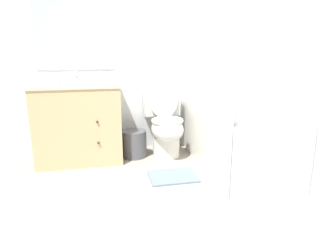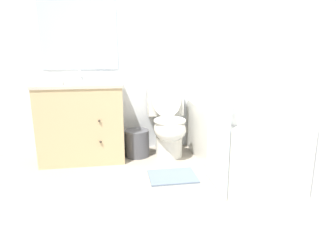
{
  "view_description": "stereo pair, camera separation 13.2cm",
  "coord_description": "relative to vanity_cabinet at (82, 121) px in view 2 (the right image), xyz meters",
  "views": [
    {
      "loc": [
        -0.48,
        -1.79,
        1.17
      ],
      "look_at": [
        0.09,
        0.75,
        0.5
      ],
      "focal_mm": 32.0,
      "sensor_mm": 36.0,
      "label": 1
    },
    {
      "loc": [
        -0.35,
        -1.81,
        1.17
      ],
      "look_at": [
        0.09,
        0.75,
        0.5
      ],
      "focal_mm": 32.0,
      "sensor_mm": 36.0,
      "label": 2
    }
  ],
  "objects": [
    {
      "name": "wall_right",
      "position": [
        1.91,
        -0.57,
        0.83
      ],
      "size": [
        0.05,
        2.68,
        2.5
      ],
      "color": "silver",
      "rests_on": "ground_plane"
    },
    {
      "name": "sink_faucet",
      "position": [
        -0.0,
        0.17,
        0.44
      ],
      "size": [
        0.14,
        0.12,
        0.12
      ],
      "color": "silver",
      "rests_on": "vanity_cabinet"
    },
    {
      "name": "wastebasket",
      "position": [
        0.57,
        -0.03,
        -0.27
      ],
      "size": [
        0.27,
        0.27,
        0.3
      ],
      "color": "#4C4C51",
      "rests_on": "ground_plane"
    },
    {
      "name": "vanity_cabinet",
      "position": [
        0.0,
        0.0,
        0.0
      ],
      "size": [
        0.88,
        0.57,
        0.83
      ],
      "color": "tan",
      "rests_on": "ground_plane"
    },
    {
      "name": "toilet",
      "position": [
        0.92,
        -0.05,
        -0.06
      ],
      "size": [
        0.4,
        0.62,
        0.83
      ],
      "color": "silver",
      "rests_on": "ground_plane"
    },
    {
      "name": "wall_back",
      "position": [
        0.72,
        0.29,
        0.83
      ],
      "size": [
        8.0,
        0.06,
        2.5
      ],
      "color": "silver",
      "rests_on": "ground_plane"
    },
    {
      "name": "bath_mat",
      "position": [
        0.86,
        -0.66,
        -0.41
      ],
      "size": [
        0.44,
        0.35,
        0.02
      ],
      "color": "slate",
      "rests_on": "ground_plane"
    },
    {
      "name": "shower_curtain",
      "position": [
        1.19,
        -0.92,
        0.57
      ],
      "size": [
        0.02,
        0.52,
        1.98
      ],
      "color": "silver",
      "rests_on": "ground_plane"
    },
    {
      "name": "bath_towel_folded",
      "position": [
        1.41,
        -0.96,
        0.21
      ],
      "size": [
        0.32,
        0.19,
        0.1
      ],
      "color": "white",
      "rests_on": "bathtub"
    },
    {
      "name": "bathtub",
      "position": [
        1.54,
        -0.49,
        -0.13
      ],
      "size": [
        0.67,
        1.53,
        0.58
      ],
      "color": "silver",
      "rests_on": "ground_plane"
    },
    {
      "name": "ground_plane",
      "position": [
        0.72,
        -1.41,
        -0.42
      ],
      "size": [
        14.0,
        14.0,
        0.0
      ],
      "primitive_type": "plane",
      "color": "gray"
    },
    {
      "name": "tissue_box",
      "position": [
        0.24,
        0.12,
        0.44
      ],
      "size": [
        0.13,
        0.15,
        0.1
      ],
      "color": "silver",
      "rests_on": "vanity_cabinet"
    },
    {
      "name": "hand_towel_folded",
      "position": [
        -0.27,
        -0.11,
        0.44
      ],
      "size": [
        0.25,
        0.16,
        0.06
      ],
      "color": "white",
      "rests_on": "vanity_cabinet"
    }
  ]
}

